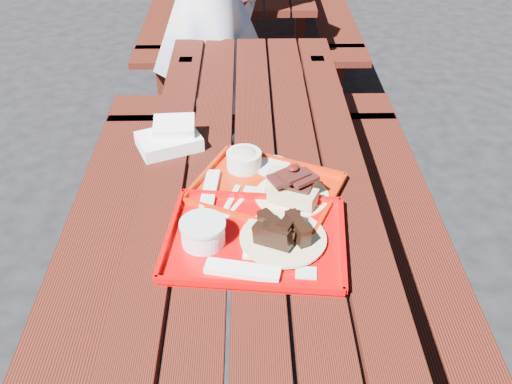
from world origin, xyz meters
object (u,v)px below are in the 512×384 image
at_px(person, 206,4).
at_px(near_tray, 268,181).
at_px(picnic_table_near, 255,227).
at_px(far_tray, 252,238).

bearing_deg(person, near_tray, 78.66).
xyz_separation_m(picnic_table_near, far_tray, (-0.01, -0.30, 0.21)).
bearing_deg(picnic_table_near, near_tray, -44.65).
height_order(picnic_table_near, person, person).
bearing_deg(near_tray, person, 100.66).
bearing_deg(far_tray, near_tray, 78.42).
relative_size(near_tray, person, 0.30).
relative_size(picnic_table_near, person, 1.37).
distance_m(far_tray, person, 1.66).
xyz_separation_m(near_tray, person, (-0.26, 1.38, 0.09)).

